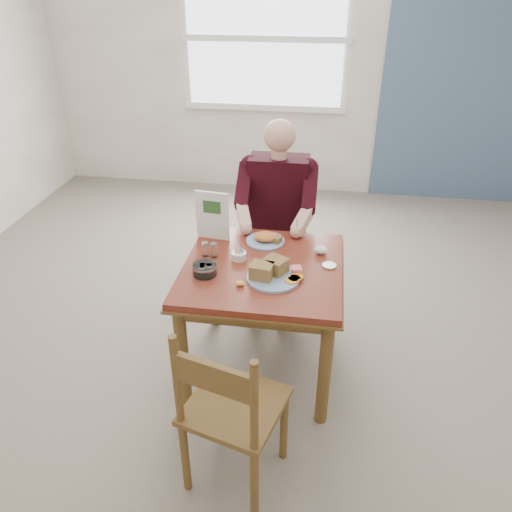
% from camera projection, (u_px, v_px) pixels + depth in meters
% --- Properties ---
extents(floor, '(6.00, 6.00, 0.00)m').
position_uv_depth(floor, '(262.00, 365.00, 3.22)').
color(floor, '#6E6659').
rests_on(floor, ground).
extents(wall_back, '(5.50, 0.00, 5.50)m').
position_uv_depth(wall_back, '(304.00, 60.00, 5.08)').
color(wall_back, white).
rests_on(wall_back, ground).
extents(accent_panel, '(1.60, 0.02, 2.80)m').
position_uv_depth(accent_panel, '(468.00, 65.00, 4.85)').
color(accent_panel, '#44607F').
rests_on(accent_panel, ground).
extents(lemon_wedge, '(0.05, 0.04, 0.03)m').
position_uv_depth(lemon_wedge, '(240.00, 284.00, 2.66)').
color(lemon_wedge, yellow).
rests_on(lemon_wedge, table).
extents(napkin, '(0.09, 0.08, 0.05)m').
position_uv_depth(napkin, '(321.00, 250.00, 2.95)').
color(napkin, white).
rests_on(napkin, table).
extents(metal_dish, '(0.10, 0.10, 0.01)m').
position_uv_depth(metal_dish, '(329.00, 266.00, 2.83)').
color(metal_dish, silver).
rests_on(metal_dish, table).
extents(window, '(1.72, 0.04, 1.42)m').
position_uv_depth(window, '(265.00, 39.00, 5.00)').
color(window, white).
rests_on(window, wall_back).
extents(table, '(0.92, 0.92, 0.75)m').
position_uv_depth(table, '(263.00, 282.00, 2.90)').
color(table, maroon).
rests_on(table, ground).
extents(chair_far, '(0.42, 0.42, 0.95)m').
position_uv_depth(chair_far, '(277.00, 242.00, 3.66)').
color(chair_far, brown).
rests_on(chair_far, ground).
extents(chair_near, '(0.52, 0.52, 0.95)m').
position_uv_depth(chair_near, '(230.00, 411.00, 2.27)').
color(chair_near, brown).
rests_on(chair_near, ground).
extents(diner, '(0.53, 0.56, 1.39)m').
position_uv_depth(diner, '(277.00, 205.00, 3.41)').
color(diner, gray).
rests_on(diner, chair_far).
extents(near_plate, '(0.36, 0.36, 0.10)m').
position_uv_depth(near_plate, '(272.00, 272.00, 2.71)').
color(near_plate, white).
rests_on(near_plate, table).
extents(far_plate, '(0.32, 0.32, 0.06)m').
position_uv_depth(far_plate, '(266.00, 239.00, 3.07)').
color(far_plate, white).
rests_on(far_plate, table).
extents(caddy, '(0.11, 0.11, 0.07)m').
position_uv_depth(caddy, '(239.00, 256.00, 2.89)').
color(caddy, white).
rests_on(caddy, table).
extents(shakers, '(0.09, 0.05, 0.09)m').
position_uv_depth(shakers, '(210.00, 250.00, 2.91)').
color(shakers, white).
rests_on(shakers, table).
extents(creamer, '(0.18, 0.18, 0.06)m').
position_uv_depth(creamer, '(205.00, 269.00, 2.75)').
color(creamer, white).
rests_on(creamer, table).
extents(menu, '(0.21, 0.04, 0.31)m').
position_uv_depth(menu, '(212.00, 215.00, 3.05)').
color(menu, white).
rests_on(menu, table).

